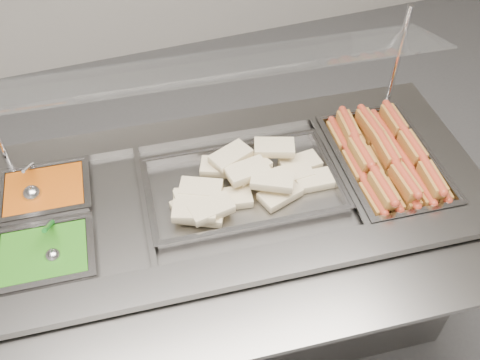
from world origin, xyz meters
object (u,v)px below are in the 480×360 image
object	(u,v)px
pan_hotdogs	(384,166)
serving_spoon	(52,251)
pan_wraps	(243,189)
sneeze_guard	(211,69)
ladle	(32,193)
steam_counter	(229,258)

from	to	relation	value
pan_hotdogs	serving_spoon	xyz separation A→B (m)	(-1.12, -0.03, 0.05)
pan_wraps	serving_spoon	distance (m)	0.62
sneeze_guard	pan_hotdogs	distance (m)	0.70
ladle	steam_counter	bearing A→B (deg)	-15.95
pan_hotdogs	ladle	size ratio (longest dim) A/B	3.01
steam_counter	ladle	bearing A→B (deg)	164.05
sneeze_guard	pan_hotdogs	xyz separation A→B (m)	(0.54, -0.25, -0.36)
pan_wraps	steam_counter	bearing A→B (deg)	174.85
pan_wraps	serving_spoon	bearing A→B (deg)	-172.64
sneeze_guard	steam_counter	bearing A→B (deg)	-95.15
pan_hotdogs	serving_spoon	distance (m)	1.12
sneeze_guard	ladle	distance (m)	0.70
pan_wraps	ladle	xyz separation A→B (m)	(-0.66, 0.18, 0.03)
steam_counter	ladle	xyz separation A→B (m)	(-0.60, 0.17, 0.41)
pan_hotdogs	steam_counter	bearing A→B (deg)	174.85
sneeze_guard	serving_spoon	bearing A→B (deg)	-154.23
sneeze_guard	pan_wraps	distance (m)	0.41
sneeze_guard	serving_spoon	distance (m)	0.72
ladle	serving_spoon	size ratio (longest dim) A/B	1.10
steam_counter	pan_hotdogs	bearing A→B (deg)	-5.15
sneeze_guard	ladle	size ratio (longest dim) A/B	8.70
pan_hotdogs	serving_spoon	bearing A→B (deg)	-178.26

